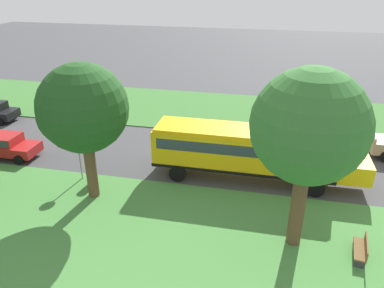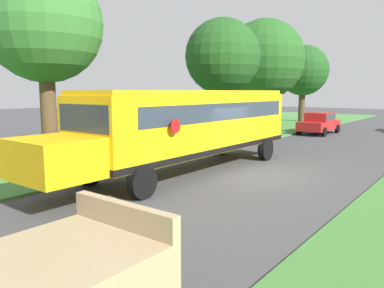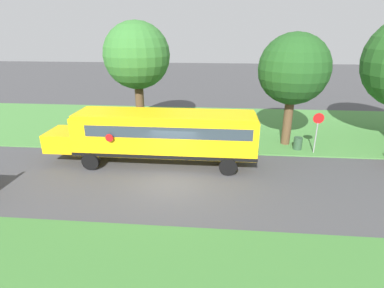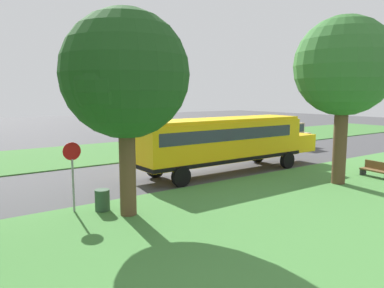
{
  "view_description": "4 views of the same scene",
  "coord_description": "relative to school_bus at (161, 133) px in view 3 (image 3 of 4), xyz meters",
  "views": [
    {
      "loc": [
        -22.3,
        -1.94,
        11.56
      ],
      "look_at": [
        -1.26,
        2.63,
        1.44
      ],
      "focal_mm": 35.0,
      "sensor_mm": 36.0,
      "label": 1
    },
    {
      "loc": [
        6.63,
        -12.37,
        3.13
      ],
      "look_at": [
        -2.48,
        -0.62,
        1.03
      ],
      "focal_mm": 35.0,
      "sensor_mm": 36.0,
      "label": 2
    },
    {
      "loc": [
        14.12,
        2.36,
        7.63
      ],
      "look_at": [
        -1.88,
        0.94,
        1.45
      ],
      "focal_mm": 28.0,
      "sensor_mm": 36.0,
      "label": 3
    },
    {
      "loc": [
        -18.42,
        13.12,
        4.52
      ],
      "look_at": [
        -0.65,
        0.27,
        1.59
      ],
      "focal_mm": 35.0,
      "sensor_mm": 36.0,
      "label": 4
    }
  ],
  "objects": [
    {
      "name": "stop_sign",
      "position": [
        -2.31,
        9.62,
        -0.19
      ],
      "size": [
        0.08,
        0.68,
        2.74
      ],
      "color": "gray",
      "rests_on": "ground"
    },
    {
      "name": "oak_tree_beside_bus",
      "position": [
        -5.46,
        -2.52,
        3.9
      ],
      "size": [
        4.8,
        4.8,
        8.26
      ],
      "color": "brown",
      "rests_on": "ground"
    },
    {
      "name": "trash_bin",
      "position": [
        -2.84,
        8.7,
        -1.47
      ],
      "size": [
        0.56,
        0.56,
        0.9
      ],
      "primitive_type": "cylinder",
      "color": "#2D4C33",
      "rests_on": "ground"
    },
    {
      "name": "grass_verge",
      "position": [
        -7.71,
        0.94,
        -1.88
      ],
      "size": [
        12.0,
        80.0,
        0.08
      ],
      "primitive_type": "cube",
      "color": "#47843D",
      "rests_on": "ground"
    },
    {
      "name": "park_bench",
      "position": [
        -5.94,
        -5.51,
        -1.45
      ],
      "size": [
        1.66,
        0.73,
        0.92
      ],
      "color": "brown",
      "rests_on": "ground"
    },
    {
      "name": "oak_tree_roadside_mid",
      "position": [
        -3.95,
        8.25,
        3.21
      ],
      "size": [
        4.59,
        4.59,
        7.52
      ],
      "color": "brown",
      "rests_on": "ground"
    },
    {
      "name": "school_bus",
      "position": [
        0.0,
        0.0,
        0.0
      ],
      "size": [
        2.85,
        12.42,
        3.16
      ],
      "color": "yellow",
      "rests_on": "ground"
    },
    {
      "name": "ground_plane",
      "position": [
        2.29,
        0.94,
        -1.92
      ],
      "size": [
        120.0,
        120.0,
        0.0
      ],
      "primitive_type": "plane",
      "color": "#424244"
    }
  ]
}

